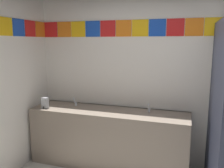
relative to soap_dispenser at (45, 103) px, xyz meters
name	(u,v)px	position (x,y,z in m)	size (l,w,h in m)	color
wall_back	(165,77)	(1.69, 0.50, 0.40)	(3.88, 0.09, 2.63)	silver
vanity_counter	(108,137)	(0.94, 0.17, -0.49)	(2.29, 0.58, 0.84)	gray
faucet_left	(75,102)	(0.37, 0.26, -0.03)	(0.04, 0.10, 0.14)	silver
faucet_right	(149,109)	(1.51, 0.26, -0.03)	(0.04, 0.10, 0.14)	silver
soap_dispenser	(45,103)	(0.00, 0.00, 0.00)	(0.09, 0.09, 0.16)	#B7BABF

